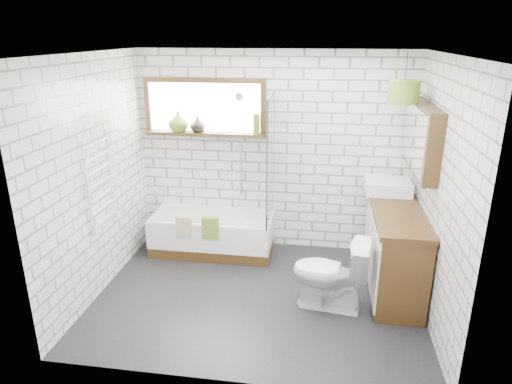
# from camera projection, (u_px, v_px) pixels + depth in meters

# --- Properties ---
(floor) EXTENTS (3.40, 2.60, 0.01)m
(floor) POSITION_uv_depth(u_px,v_px,m) (258.00, 296.00, 4.91)
(floor) COLOR black
(floor) RESTS_ON ground
(ceiling) EXTENTS (3.40, 2.60, 0.01)m
(ceiling) POSITION_uv_depth(u_px,v_px,m) (258.00, 53.00, 4.08)
(ceiling) COLOR white
(ceiling) RESTS_ON ground
(wall_back) EXTENTS (3.40, 0.01, 2.50)m
(wall_back) POSITION_uv_depth(u_px,v_px,m) (273.00, 153.00, 5.71)
(wall_back) COLOR white
(wall_back) RESTS_ON ground
(wall_front) EXTENTS (3.40, 0.01, 2.50)m
(wall_front) POSITION_uv_depth(u_px,v_px,m) (231.00, 243.00, 3.28)
(wall_front) COLOR white
(wall_front) RESTS_ON ground
(wall_left) EXTENTS (0.01, 2.60, 2.50)m
(wall_left) POSITION_uv_depth(u_px,v_px,m) (96.00, 178.00, 4.74)
(wall_left) COLOR white
(wall_left) RESTS_ON ground
(wall_right) EXTENTS (0.01, 2.60, 2.50)m
(wall_right) POSITION_uv_depth(u_px,v_px,m) (438.00, 194.00, 4.26)
(wall_right) COLOR white
(wall_right) RESTS_ON ground
(window) EXTENTS (1.52, 0.16, 0.68)m
(window) POSITION_uv_depth(u_px,v_px,m) (204.00, 108.00, 5.61)
(window) COLOR black
(window) RESTS_ON wall_back
(towel_radiator) EXTENTS (0.06, 0.52, 1.00)m
(towel_radiator) POSITION_uv_depth(u_px,v_px,m) (100.00, 183.00, 4.75)
(towel_radiator) COLOR white
(towel_radiator) RESTS_ON wall_left
(mirror_cabinet) EXTENTS (0.16, 1.20, 0.70)m
(mirror_cabinet) POSITION_uv_depth(u_px,v_px,m) (422.00, 138.00, 4.69)
(mirror_cabinet) COLOR black
(mirror_cabinet) RESTS_ON wall_right
(shower_riser) EXTENTS (0.02, 0.02, 1.30)m
(shower_riser) POSITION_uv_depth(u_px,v_px,m) (241.00, 145.00, 5.69)
(shower_riser) COLOR silver
(shower_riser) RESTS_ON wall_back
(bathtub) EXTENTS (1.52, 0.67, 0.49)m
(bathtub) POSITION_uv_depth(u_px,v_px,m) (213.00, 233.00, 5.83)
(bathtub) COLOR white
(bathtub) RESTS_ON floor
(shower_screen) EXTENTS (0.02, 0.72, 1.50)m
(shower_screen) POSITION_uv_depth(u_px,v_px,m) (271.00, 161.00, 5.40)
(shower_screen) COLOR white
(shower_screen) RESTS_ON bathtub
(towel_green) EXTENTS (0.20, 0.05, 0.27)m
(towel_green) POSITION_uv_depth(u_px,v_px,m) (210.00, 228.00, 5.44)
(towel_green) COLOR #5B7523
(towel_green) RESTS_ON bathtub
(towel_beige) EXTENTS (0.19, 0.05, 0.24)m
(towel_beige) POSITION_uv_depth(u_px,v_px,m) (184.00, 226.00, 5.48)
(towel_beige) COLOR tan
(towel_beige) RESTS_ON bathtub
(vanity) EXTENTS (0.52, 1.62, 0.92)m
(vanity) POSITION_uv_depth(u_px,v_px,m) (394.00, 246.00, 4.99)
(vanity) COLOR black
(vanity) RESTS_ON floor
(basin) EXTENTS (0.51, 0.45, 0.15)m
(basin) POSITION_uv_depth(u_px,v_px,m) (388.00, 186.00, 5.27)
(basin) COLOR white
(basin) RESTS_ON vanity
(tap) EXTENTS (0.04, 0.04, 0.17)m
(tap) POSITION_uv_depth(u_px,v_px,m) (402.00, 182.00, 5.22)
(tap) COLOR silver
(tap) RESTS_ON vanity
(toilet) EXTENTS (0.53, 0.80, 0.77)m
(toilet) POSITION_uv_depth(u_px,v_px,m) (330.00, 273.00, 4.59)
(toilet) COLOR white
(toilet) RESTS_ON floor
(vase_olive) EXTENTS (0.29, 0.29, 0.26)m
(vase_olive) POSITION_uv_depth(u_px,v_px,m) (178.00, 123.00, 5.69)
(vase_olive) COLOR olive
(vase_olive) RESTS_ON window
(vase_dark) EXTENTS (0.22, 0.22, 0.20)m
(vase_dark) POSITION_uv_depth(u_px,v_px,m) (198.00, 126.00, 5.67)
(vase_dark) COLOR black
(vase_dark) RESTS_ON window
(bottle) EXTENTS (0.09, 0.09, 0.24)m
(bottle) POSITION_uv_depth(u_px,v_px,m) (256.00, 126.00, 5.55)
(bottle) COLOR olive
(bottle) RESTS_ON window
(pendant) EXTENTS (0.32, 0.32, 0.23)m
(pendant) POSITION_uv_depth(u_px,v_px,m) (404.00, 92.00, 4.70)
(pendant) COLOR #5B7523
(pendant) RESTS_ON ceiling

